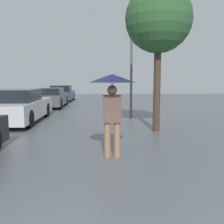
% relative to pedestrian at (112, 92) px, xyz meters
% --- Properties ---
extents(pedestrian, '(1.02, 1.02, 1.84)m').
position_rel_pedestrian_xyz_m(pedestrian, '(0.00, 0.00, 0.00)').
color(pedestrian, '#9E7051').
rests_on(pedestrian, ground_plane).
extents(parked_car_second, '(1.78, 4.60, 1.35)m').
position_rel_pedestrian_xyz_m(parked_car_second, '(-3.62, 4.94, -0.82)').
color(parked_car_second, silver).
rests_on(parked_car_second, ground_plane).
extents(parked_car_third, '(1.74, 3.88, 1.23)m').
position_rel_pedestrian_xyz_m(parked_car_third, '(-3.45, 10.62, -0.86)').
color(parked_car_third, '#4C514C').
rests_on(parked_car_third, ground_plane).
extents(parked_car_farthest, '(1.86, 3.84, 1.28)m').
position_rel_pedestrian_xyz_m(parked_car_farthest, '(-3.53, 15.69, -0.86)').
color(parked_car_farthest, navy).
rests_on(parked_car_farthest, ground_plane).
extents(tree, '(2.16, 2.16, 4.74)m').
position_rel_pedestrian_xyz_m(tree, '(1.62, 2.83, 2.18)').
color(tree, '#473323').
rests_on(tree, ground_plane).
extents(street_lamp, '(0.27, 0.27, 4.80)m').
position_rel_pedestrian_xyz_m(street_lamp, '(1.14, 5.99, 1.48)').
color(street_lamp, '#515456').
rests_on(street_lamp, ground_plane).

